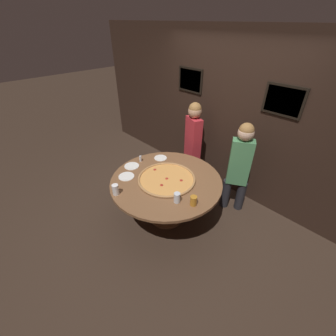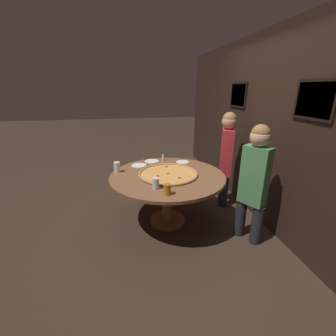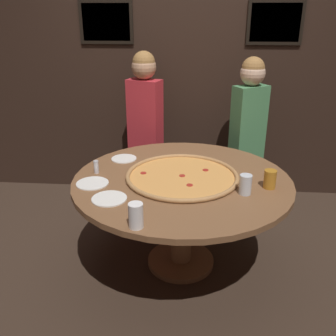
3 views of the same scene
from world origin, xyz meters
name	(u,v)px [view 3 (image 3 of 3)]	position (x,y,z in m)	size (l,w,h in m)	color
ground_plane	(181,262)	(0.00, 0.00, 0.00)	(24.00, 24.00, 0.00)	#38281E
back_wall	(189,70)	(0.00, 1.39, 1.30)	(6.40, 0.08, 2.60)	black
dining_table	(182,194)	(0.00, 0.00, 0.61)	(1.57, 1.57, 0.74)	brown
giant_pizza	(182,176)	(0.00, 0.01, 0.75)	(0.82, 0.82, 0.03)	#E0994C
drink_cup_far_left	(270,179)	(0.60, -0.11, 0.80)	(0.08, 0.08, 0.13)	#BC7A23
drink_cup_near_right	(136,216)	(-0.23, -0.68, 0.81)	(0.08, 0.08, 0.15)	white
drink_cup_front_edge	(245,185)	(0.42, -0.22, 0.81)	(0.08, 0.08, 0.13)	silver
white_plate_near_front	(92,183)	(-0.62, -0.14, 0.74)	(0.22, 0.22, 0.01)	white
white_plate_beside_cup	(124,159)	(-0.49, 0.34, 0.74)	(0.20, 0.20, 0.01)	white
white_plate_right_side	(109,199)	(-0.45, -0.36, 0.74)	(0.23, 0.23, 0.01)	white
condiment_shaker	(96,167)	(-0.64, 0.04, 0.79)	(0.04, 0.04, 0.10)	silver
diner_side_left	(145,121)	(-0.40, 1.03, 0.86)	(0.40, 0.27, 1.52)	#232328
diner_centre_back	(248,128)	(0.58, 0.95, 0.84)	(0.39, 0.31, 1.49)	#232328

